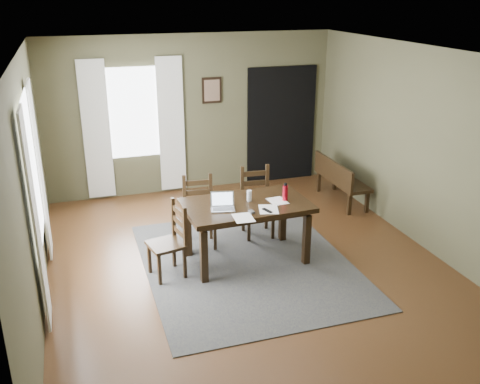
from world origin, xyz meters
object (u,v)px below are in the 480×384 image
object	(u,v)px
laptop	(223,204)
chair_end	(170,242)
chair_back_right	(257,203)
bench	(339,177)
dining_table	(246,210)
chair_back_left	(200,212)
water_bottle	(285,193)

from	to	relation	value
laptop	chair_end	bearing A→B (deg)	-165.50
chair_back_right	bench	world-z (taller)	chair_back_right
chair_back_right	laptop	xyz separation A→B (m)	(-0.74, -0.79, 0.37)
chair_back_right	laptop	distance (m)	1.14
chair_back_right	dining_table	bearing A→B (deg)	-114.23
dining_table	chair_back_right	distance (m)	0.85
dining_table	chair_back_right	bearing A→B (deg)	58.42
dining_table	chair_end	xyz separation A→B (m)	(-1.03, -0.10, -0.25)
bench	laptop	size ratio (longest dim) A/B	3.81
chair_back_left	bench	distance (m)	2.73
chair_back_left	laptop	size ratio (longest dim) A/B	2.89
chair_back_right	bench	xyz separation A→B (m)	(1.72, 0.76, -0.06)
chair_end	water_bottle	size ratio (longest dim) A/B	3.97
bench	water_bottle	size ratio (longest dim) A/B	5.46
laptop	water_bottle	size ratio (longest dim) A/B	1.43
chair_back_right	water_bottle	xyz separation A→B (m)	(0.11, -0.78, 0.43)
laptop	water_bottle	distance (m)	0.85
dining_table	water_bottle	distance (m)	0.55
chair_back_right	laptop	world-z (taller)	laptop
chair_end	laptop	distance (m)	0.80
bench	water_bottle	xyz separation A→B (m)	(-1.62, -1.54, 0.48)
chair_back_right	water_bottle	distance (m)	0.89
chair_end	chair_back_left	distance (m)	0.92
water_bottle	dining_table	bearing A→B (deg)	173.31
bench	laptop	world-z (taller)	laptop
dining_table	laptop	distance (m)	0.38
dining_table	laptop	bearing A→B (deg)	-170.78
water_bottle	chair_back_right	bearing A→B (deg)	97.70
chair_end	laptop	xyz separation A→B (m)	(0.69, 0.03, 0.40)
chair_back_left	chair_back_right	world-z (taller)	chair_back_right
chair_end	chair_back_left	world-z (taller)	chair_back_left
chair_end	water_bottle	bearing A→B (deg)	79.16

